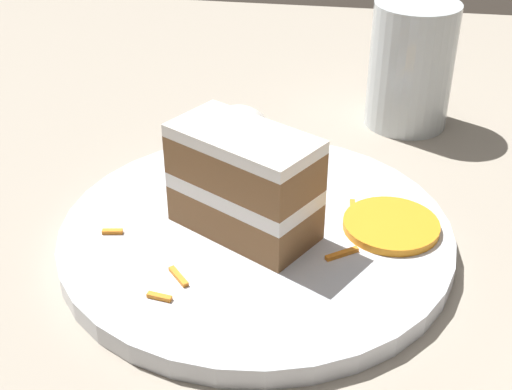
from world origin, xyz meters
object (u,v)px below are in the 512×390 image
(drinking_glass, at_px, (410,74))
(plate, at_px, (256,235))
(cream_dollop, at_px, (239,135))
(cake_slice, at_px, (244,182))
(orange_garnish, at_px, (391,229))

(drinking_glass, bearing_deg, plate, -116.58)
(cream_dollop, relative_size, drinking_glass, 0.46)
(cake_slice, distance_m, drinking_glass, 0.26)
(cream_dollop, height_order, orange_garnish, cream_dollop)
(plate, distance_m, orange_garnish, 0.10)
(cream_dollop, bearing_deg, orange_garnish, -33.61)
(plate, bearing_deg, drinking_glass, 63.42)
(plate, xyz_separation_m, orange_garnish, (0.10, 0.01, 0.01))
(plate, relative_size, cake_slice, 2.47)
(cake_slice, relative_size, orange_garnish, 1.66)
(orange_garnish, xyz_separation_m, drinking_glass, (0.01, 0.22, 0.03))
(drinking_glass, bearing_deg, cream_dollop, -137.07)
(plate, xyz_separation_m, drinking_glass, (0.11, 0.22, 0.04))
(cream_dollop, relative_size, orange_garnish, 0.78)
(plate, distance_m, cake_slice, 0.05)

